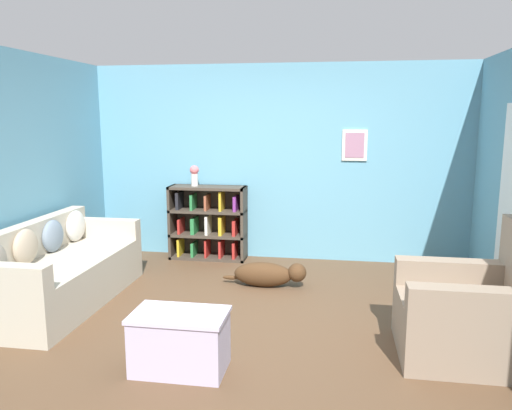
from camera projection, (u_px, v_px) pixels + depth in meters
name	position (u px, v px, depth m)	size (l,w,h in m)	color
ground_plane	(249.00, 321.00, 4.74)	(14.00, 14.00, 0.00)	brown
wall_back	(278.00, 163.00, 6.70)	(5.60, 0.13, 2.60)	#609EB7
couch	(59.00, 272.00, 5.15)	(0.87, 2.05, 0.84)	#B7AD99
bookshelf	(209.00, 223.00, 6.77)	(1.03, 0.34, 1.00)	#42382D
recliner_chair	(476.00, 313.00, 3.98)	(1.05, 0.91, 1.10)	gray
coffee_table	(180.00, 340.00, 3.78)	(0.72, 0.44, 0.46)	#BCB2D1
dog	(268.00, 274.00, 5.67)	(0.98, 0.25, 0.29)	#472D19
vase	(194.00, 174.00, 6.66)	(0.12, 0.12, 0.28)	silver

